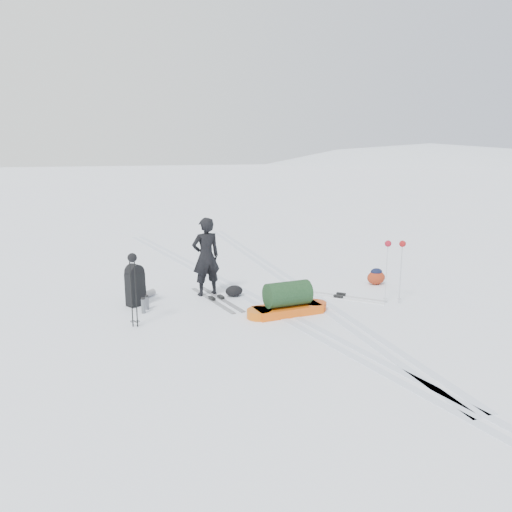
{
  "coord_description": "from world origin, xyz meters",
  "views": [
    {
      "loc": [
        -4.09,
        -8.5,
        2.95
      ],
      "look_at": [
        -0.09,
        0.15,
        0.95
      ],
      "focal_mm": 35.0,
      "sensor_mm": 36.0,
      "label": 1
    }
  ],
  "objects_px": {
    "expedition_rucksack": "(137,286)",
    "ski_poles_black": "(133,267)",
    "skier": "(206,257)",
    "pulk_sled": "(288,302)"
  },
  "relations": [
    {
      "from": "skier",
      "to": "pulk_sled",
      "type": "bearing_deg",
      "value": 114.92
    },
    {
      "from": "expedition_rucksack",
      "to": "skier",
      "type": "bearing_deg",
      "value": -20.39
    },
    {
      "from": "skier",
      "to": "pulk_sled",
      "type": "height_order",
      "value": "skier"
    },
    {
      "from": "pulk_sled",
      "to": "expedition_rucksack",
      "type": "distance_m",
      "value": 2.98
    },
    {
      "from": "pulk_sled",
      "to": "skier",
      "type": "bearing_deg",
      "value": 118.53
    },
    {
      "from": "pulk_sled",
      "to": "ski_poles_black",
      "type": "bearing_deg",
      "value": 170.84
    },
    {
      "from": "pulk_sled",
      "to": "ski_poles_black",
      "type": "distance_m",
      "value": 2.86
    },
    {
      "from": "pulk_sled",
      "to": "expedition_rucksack",
      "type": "relative_size",
      "value": 1.94
    },
    {
      "from": "skier",
      "to": "ski_poles_black",
      "type": "height_order",
      "value": "skier"
    },
    {
      "from": "expedition_rucksack",
      "to": "ski_poles_black",
      "type": "height_order",
      "value": "ski_poles_black"
    }
  ]
}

